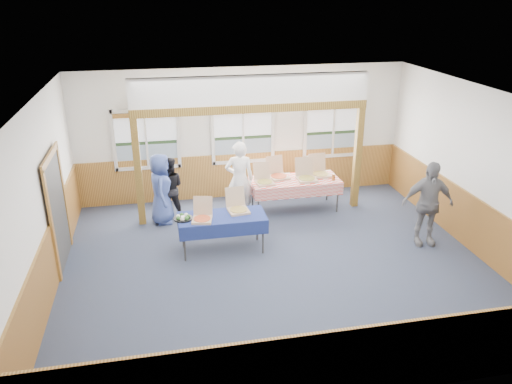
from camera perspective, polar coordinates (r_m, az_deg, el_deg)
floor at (r=9.64m, az=2.22°, el=-8.14°), size 8.00×8.00×0.00m
ceiling at (r=8.48m, az=2.55°, el=10.83°), size 8.00×8.00×0.00m
wall_back at (r=12.19m, az=-1.52°, el=6.69°), size 8.00×0.00×8.00m
wall_front at (r=5.97m, az=10.45°, el=-11.51°), size 8.00×0.00×8.00m
wall_left at (r=8.94m, az=-23.42°, el=-1.20°), size 0.00×8.00×8.00m
wall_right at (r=10.58m, az=23.95°, el=2.25°), size 0.00×8.00×8.00m
wainscot_back at (r=12.49m, az=-1.45°, el=2.01°), size 7.98×0.05×1.10m
wainscot_front at (r=6.63m, az=9.71°, el=-18.96°), size 7.98×0.05×1.10m
wainscot_left at (r=9.37m, az=-22.29°, el=-7.09°), size 0.05×6.98×1.10m
wainscot_right at (r=10.94m, az=22.99°, el=-2.93°), size 0.05×6.98×1.10m
cased_opening at (r=9.95m, az=-21.79°, el=-2.06°), size 0.06×1.30×2.10m
window_left at (r=11.96m, az=-12.47°, el=6.25°), size 1.56×0.10×1.46m
window_mid at (r=12.13m, az=-1.49°, el=6.99°), size 1.56×0.10×1.46m
window_right at (r=12.71m, az=8.86°, el=7.45°), size 1.56×0.10×1.46m
post_left at (r=11.01m, az=-13.32°, el=2.15°), size 0.15×0.15×2.40m
post_right at (r=11.89m, az=11.51°, el=3.81°), size 0.15×0.15×2.40m
cross_beam at (r=10.83m, az=-0.45°, el=9.54°), size 5.15×0.18×0.18m
table_left at (r=9.80m, az=-3.92°, el=-3.06°), size 1.82×1.07×0.76m
table_right at (r=11.65m, az=4.47°, el=1.22°), size 2.22×1.45×0.76m
pizza_box_a at (r=9.61m, az=-6.16°, el=-2.85°), size 0.45×0.52×0.40m
pizza_box_b at (r=9.93m, az=-2.09°, el=-1.83°), size 0.45×0.52×0.43m
pizza_box_c at (r=11.34m, az=0.94°, el=1.33°), size 0.44×0.52×0.43m
pizza_box_d at (r=11.69m, az=2.54°, el=1.98°), size 0.51×0.58×0.46m
pizza_box_e at (r=11.60m, az=5.78°, el=1.73°), size 0.43×0.53×0.47m
pizza_box_f at (r=11.92m, az=7.30°, el=2.23°), size 0.45×0.54×0.47m
veggie_tray at (r=9.70m, az=-8.33°, el=-2.92°), size 0.37×0.37×0.09m
drink_glass at (r=11.63m, az=8.85°, el=1.66°), size 0.07×0.07×0.15m
woman_white at (r=11.22m, az=-1.90°, el=1.45°), size 0.70×0.51×1.78m
woman_black at (r=11.35m, az=-9.93°, el=0.45°), size 0.74×0.60×1.44m
man_blue at (r=11.13m, az=-10.79°, el=0.36°), size 0.56×0.81×1.59m
person_grey at (r=10.55m, az=19.01°, el=-1.26°), size 1.09×0.59×1.77m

